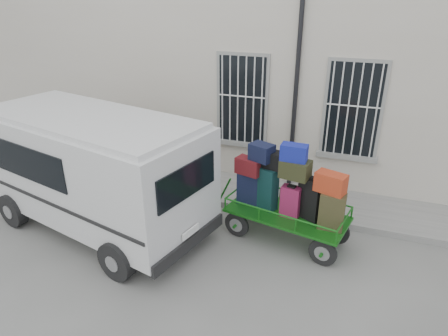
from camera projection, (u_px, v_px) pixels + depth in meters
ground at (217, 241)px, 8.39m from camera, size 80.00×80.00×0.00m
building at (280, 56)px, 11.87m from camera, size 24.00×5.15×6.00m
sidewalk at (247, 192)px, 10.24m from camera, size 24.00×1.70×0.15m
luggage_cart at (288, 194)px, 8.01m from camera, size 2.93×1.60×2.16m
van at (93, 166)px, 8.34m from camera, size 5.42×3.26×2.56m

